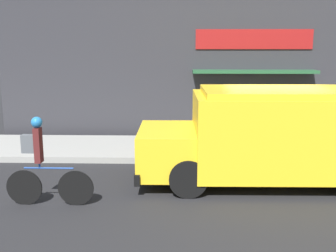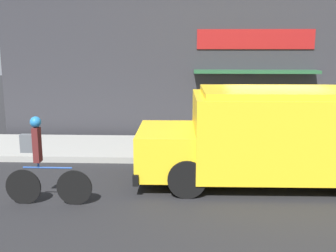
{
  "view_description": "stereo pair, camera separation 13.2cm",
  "coord_description": "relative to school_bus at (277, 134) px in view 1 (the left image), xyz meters",
  "views": [
    {
      "loc": [
        -2.5,
        -10.31,
        3.1
      ],
      "look_at": [
        -2.78,
        -0.2,
        1.1
      ],
      "focal_mm": 42.0,
      "sensor_mm": 36.0,
      "label": 1
    },
    {
      "loc": [
        -2.36,
        -10.3,
        3.1
      ],
      "look_at": [
        -2.78,
        -0.2,
        1.1
      ],
      "focal_mm": 42.0,
      "sensor_mm": 36.0,
      "label": 2
    }
  ],
  "objects": [
    {
      "name": "sidewalk",
      "position": [
        0.2,
        2.73,
        -1.07
      ],
      "size": [
        28.0,
        2.79,
        0.17
      ],
      "color": "#999993",
      "rests_on": "ground_plane"
    },
    {
      "name": "school_bus",
      "position": [
        0.0,
        0.0,
        0.0
      ],
      "size": [
        5.92,
        2.86,
        2.2
      ],
      "rotation": [
        0.0,
        0.0,
        0.01
      ],
      "color": "yellow",
      "rests_on": "ground_plane"
    },
    {
      "name": "cyclist",
      "position": [
        -4.99,
        -1.57,
        -0.3
      ],
      "size": [
        1.76,
        0.22,
        1.8
      ],
      "rotation": [
        0.0,
        0.0,
        -0.01
      ],
      "color": "black",
      "rests_on": "ground_plane"
    },
    {
      "name": "storefront",
      "position": [
        0.2,
        4.54,
        1.67
      ],
      "size": [
        17.35,
        0.83,
        5.65
      ],
      "color": "#2D2D33",
      "rests_on": "ground_plane"
    },
    {
      "name": "ground_plane",
      "position": [
        0.2,
        1.33,
        -1.15
      ],
      "size": [
        70.0,
        70.0,
        0.0
      ],
      "primitive_type": "plane",
      "color": "#232326"
    },
    {
      "name": "trash_bin",
      "position": [
        -0.39,
        2.98,
        -0.58
      ],
      "size": [
        0.58,
        0.58,
        0.81
      ],
      "color": "#2D5138",
      "rests_on": "sidewalk"
    }
  ]
}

